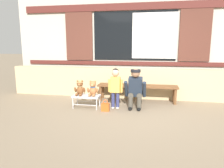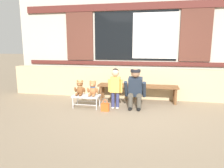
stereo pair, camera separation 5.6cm
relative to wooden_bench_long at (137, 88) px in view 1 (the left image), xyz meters
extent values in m
plane|color=#84725B|center=(-0.17, -1.06, -0.37)|extent=(60.00, 60.00, 0.00)
cube|color=tan|center=(-0.17, 0.37, 0.05)|extent=(7.20, 0.25, 0.85)
cube|color=#B7B2A3|center=(-0.17, 0.89, 1.32)|extent=(7.35, 0.20, 3.39)
cube|color=#56231E|center=(-0.17, 0.77, 0.58)|extent=(6.76, 0.04, 0.12)
cube|color=black|center=(-0.17, 0.78, 1.38)|extent=(2.40, 0.03, 1.40)
cube|color=white|center=(0.41, 0.76, 1.38)|extent=(1.25, 0.02, 1.29)
cube|color=#562D23|center=(-1.85, 0.77, 1.38)|extent=(0.84, 0.05, 1.43)
cube|color=#562D23|center=(1.51, 0.77, 1.38)|extent=(0.84, 0.05, 1.43)
cube|color=#56231E|center=(-0.17, 0.76, 2.20)|extent=(6.76, 0.06, 0.20)
cube|color=brown|center=(0.00, -0.14, 0.05)|extent=(2.10, 0.11, 0.04)
cube|color=brown|center=(0.00, 0.00, 0.05)|extent=(2.10, 0.11, 0.04)
cube|color=brown|center=(0.00, 0.14, 0.05)|extent=(2.10, 0.11, 0.04)
cylinder|color=brown|center=(-0.97, -0.14, -0.17)|extent=(0.07, 0.07, 0.40)
cylinder|color=brown|center=(-0.97, 0.14, -0.17)|extent=(0.07, 0.07, 0.40)
cylinder|color=brown|center=(0.97, -0.14, -0.17)|extent=(0.07, 0.07, 0.40)
cylinder|color=brown|center=(0.97, 0.14, -0.17)|extent=(0.07, 0.07, 0.40)
cube|color=silver|center=(-1.16, -0.79, -0.09)|extent=(0.64, 0.36, 0.04)
cylinder|color=silver|center=(-1.45, -0.94, -0.24)|extent=(0.02, 0.02, 0.26)
cylinder|color=silver|center=(-1.45, -0.64, -0.24)|extent=(0.02, 0.02, 0.26)
cylinder|color=silver|center=(-0.87, -0.94, -0.24)|extent=(0.02, 0.02, 0.26)
cylinder|color=silver|center=(-0.87, -0.64, -0.24)|extent=(0.02, 0.02, 0.26)
cylinder|color=silver|center=(-1.16, -0.94, -0.27)|extent=(0.58, 0.02, 0.02)
cylinder|color=silver|center=(-1.16, -0.64, -0.27)|extent=(0.58, 0.02, 0.02)
ellipsoid|color=brown|center=(-1.32, -0.77, 0.04)|extent=(0.17, 0.14, 0.22)
sphere|color=brown|center=(-1.32, -0.78, 0.20)|extent=(0.15, 0.15, 0.15)
sphere|color=#AE6E42|center=(-1.32, -0.83, 0.19)|extent=(0.06, 0.06, 0.06)
sphere|color=brown|center=(-1.37, -0.77, 0.26)|extent=(0.06, 0.06, 0.06)
ellipsoid|color=brown|center=(-1.43, -0.80, 0.06)|extent=(0.06, 0.11, 0.16)
ellipsoid|color=brown|center=(-1.37, -0.89, -0.04)|extent=(0.06, 0.15, 0.06)
sphere|color=brown|center=(-1.27, -0.77, 0.26)|extent=(0.06, 0.06, 0.06)
ellipsoid|color=brown|center=(-1.21, -0.80, 0.06)|extent=(0.06, 0.11, 0.16)
ellipsoid|color=brown|center=(-1.27, -0.89, -0.04)|extent=(0.06, 0.15, 0.06)
torus|color=#D6B775|center=(-1.32, -0.78, 0.13)|extent=(0.13, 0.13, 0.02)
cylinder|color=#D6B775|center=(-1.32, -0.78, 0.24)|extent=(0.17, 0.17, 0.01)
cylinder|color=#D6B775|center=(-1.32, -0.78, 0.27)|extent=(0.10, 0.10, 0.04)
ellipsoid|color=#A86B3D|center=(-1.00, -0.77, 0.04)|extent=(0.17, 0.14, 0.22)
sphere|color=#A86B3D|center=(-1.00, -0.78, 0.20)|extent=(0.15, 0.15, 0.15)
sphere|color=#E1955B|center=(-1.00, -0.83, 0.19)|extent=(0.06, 0.06, 0.06)
sphere|color=#A86B3D|center=(-1.05, -0.77, 0.26)|extent=(0.06, 0.06, 0.06)
ellipsoid|color=#A86B3D|center=(-1.11, -0.80, 0.06)|extent=(0.06, 0.11, 0.16)
ellipsoid|color=#A86B3D|center=(-1.05, -0.89, -0.04)|extent=(0.06, 0.15, 0.06)
sphere|color=#A86B3D|center=(-0.95, -0.77, 0.26)|extent=(0.06, 0.06, 0.06)
ellipsoid|color=#A86B3D|center=(-0.89, -0.80, 0.06)|extent=(0.06, 0.11, 0.16)
ellipsoid|color=#A86B3D|center=(-0.95, -0.89, -0.04)|extent=(0.06, 0.15, 0.06)
torus|color=#335699|center=(-1.00, -0.78, 0.13)|extent=(0.13, 0.13, 0.02)
cylinder|color=navy|center=(-0.52, -0.76, -0.15)|extent=(0.08, 0.08, 0.36)
ellipsoid|color=silver|center=(-0.52, -0.78, -0.35)|extent=(0.07, 0.12, 0.05)
cylinder|color=navy|center=(-0.41, -0.76, -0.15)|extent=(0.08, 0.08, 0.36)
ellipsoid|color=silver|center=(-0.41, -0.78, -0.35)|extent=(0.07, 0.12, 0.05)
cube|color=#EAB24C|center=(-0.46, -0.76, 0.21)|extent=(0.22, 0.15, 0.36)
cylinder|color=#EAB24C|center=(-0.61, -0.76, 0.18)|extent=(0.06, 0.06, 0.30)
cylinder|color=#EAB24C|center=(-0.32, -0.76, 0.18)|extent=(0.06, 0.06, 0.30)
sphere|color=#DBB28E|center=(-0.46, -0.76, 0.49)|extent=(0.17, 0.17, 0.17)
sphere|color=black|center=(-0.46, -0.74, 0.51)|extent=(0.16, 0.16, 0.16)
cylinder|color=#4C473D|center=(-0.10, -0.72, -0.22)|extent=(0.11, 0.11, 0.30)
cylinder|color=#4C473D|center=(-0.10, -0.58, -0.05)|extent=(0.13, 0.32, 0.13)
ellipsoid|color=black|center=(-0.10, -0.80, -0.34)|extent=(0.09, 0.20, 0.06)
cylinder|color=#4C473D|center=(0.10, -0.72, -0.22)|extent=(0.11, 0.11, 0.30)
cylinder|color=#4C473D|center=(0.10, -0.58, -0.05)|extent=(0.13, 0.32, 0.13)
ellipsoid|color=black|center=(0.10, -0.80, -0.34)|extent=(0.09, 0.20, 0.06)
cube|color=#232D3D|center=(0.00, -0.61, 0.15)|extent=(0.32, 0.30, 0.47)
cylinder|color=#232D3D|center=(-0.21, -0.71, 0.11)|extent=(0.08, 0.28, 0.40)
cylinder|color=#232D3D|center=(0.21, -0.71, 0.11)|extent=(0.08, 0.28, 0.40)
sphere|color=#9E7051|center=(0.00, -0.68, 0.48)|extent=(0.20, 0.20, 0.20)
cylinder|color=black|center=(0.00, -0.68, 0.53)|extent=(0.23, 0.23, 0.06)
cube|color=brown|center=(0.19, -0.52, 0.01)|extent=(0.10, 0.22, 0.16)
cube|color=#DB561E|center=(-0.65, -0.98, -0.28)|extent=(0.18, 0.11, 0.18)
torus|color=#DB561E|center=(-0.65, -0.98, -0.16)|extent=(0.11, 0.01, 0.11)
camera|label=1|loc=(0.32, -5.38, 1.10)|focal=32.91mm
camera|label=2|loc=(0.37, -5.37, 1.10)|focal=32.91mm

